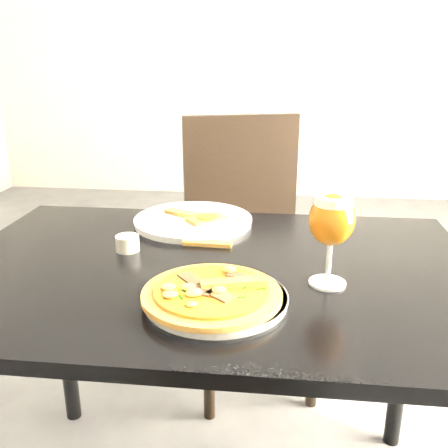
# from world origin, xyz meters

# --- Properties ---
(ground) EXTENTS (6.00, 6.00, 0.00)m
(ground) POSITION_xyz_m (0.00, 0.00, 0.00)
(ground) COLOR #48484A
(ground) RESTS_ON ground
(dining_table) EXTENTS (1.20, 0.81, 0.75)m
(dining_table) POSITION_xyz_m (-0.11, -0.31, 0.66)
(dining_table) COLOR black
(dining_table) RESTS_ON ground
(chair_far) EXTENTS (0.57, 0.57, 0.99)m
(chair_far) POSITION_xyz_m (-0.08, 0.38, 0.55)
(chair_far) COLOR black
(chair_far) RESTS_ON ground
(plate_main) EXTENTS (0.34, 0.34, 0.01)m
(plate_main) POSITION_xyz_m (-0.08, -0.48, 0.76)
(plate_main) COLOR white
(plate_main) RESTS_ON dining_table
(pizza) EXTENTS (0.27, 0.27, 0.03)m
(pizza) POSITION_xyz_m (-0.08, -0.49, 0.77)
(pizza) COLOR #9D6326
(pizza) RESTS_ON plate_main
(plate_second) EXTENTS (0.36, 0.36, 0.02)m
(plate_second) POSITION_xyz_m (-0.20, -0.03, 0.76)
(plate_second) COLOR white
(plate_second) RESTS_ON dining_table
(crust_scraps) EXTENTS (0.19, 0.14, 0.01)m
(crust_scraps) POSITION_xyz_m (-0.18, -0.03, 0.77)
(crust_scraps) COLOR #9D6326
(crust_scraps) RESTS_ON plate_second
(loose_crust) EXTENTS (0.12, 0.03, 0.01)m
(loose_crust) POSITION_xyz_m (-0.14, -0.18, 0.76)
(loose_crust) COLOR #9D6326
(loose_crust) RESTS_ON dining_table
(sauce_cup) EXTENTS (0.06, 0.06, 0.04)m
(sauce_cup) POSITION_xyz_m (-0.33, -0.24, 0.77)
(sauce_cup) COLOR #BCB8A9
(sauce_cup) RESTS_ON dining_table
(beer_glass) EXTENTS (0.09, 0.09, 0.19)m
(beer_glass) POSITION_xyz_m (0.14, -0.37, 0.89)
(beer_glass) COLOR silver
(beer_glass) RESTS_ON dining_table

